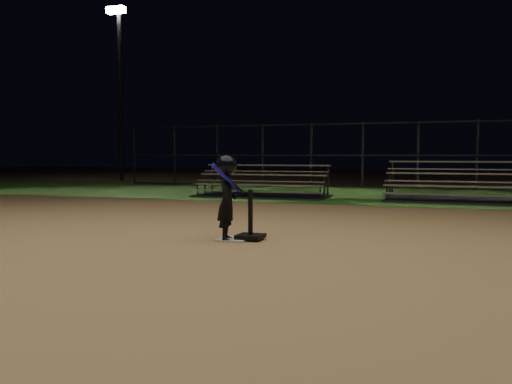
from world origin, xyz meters
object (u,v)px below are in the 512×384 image
at_px(batting_tee, 250,230).
at_px(bleacher_right, 472,194).
at_px(home_plate, 233,239).
at_px(bleacher_left, 262,190).
at_px(child_batter, 227,195).
at_px(light_pole_left, 119,79).

xyz_separation_m(batting_tee, bleacher_right, (3.39, 7.96, 0.07)).
xyz_separation_m(home_plate, bleacher_right, (3.64, 8.03, 0.21)).
bearing_deg(bleacher_left, child_batter, -75.18).
relative_size(home_plate, child_batter, 0.35).
height_order(child_batter, light_pole_left, light_pole_left).
bearing_deg(batting_tee, light_pole_left, 129.46).
height_order(batting_tee, bleacher_right, bleacher_right).
distance_m(batting_tee, bleacher_left, 8.10).
height_order(bleacher_left, bleacher_right, bleacher_right).
height_order(child_batter, bleacher_right, child_batter).
xyz_separation_m(home_plate, light_pole_left, (-12.00, 14.94, 4.93)).
height_order(bleacher_right, light_pole_left, light_pole_left).
bearing_deg(bleacher_right, child_batter, -113.42).
relative_size(home_plate, light_pole_left, 0.05).
bearing_deg(batting_tee, bleacher_left, 107.81).
relative_size(child_batter, light_pole_left, 0.15).
bearing_deg(light_pole_left, home_plate, -51.23).
bearing_deg(light_pole_left, batting_tee, -50.54).
height_order(home_plate, bleacher_left, bleacher_left).
bearing_deg(batting_tee, home_plate, -163.92).
height_order(home_plate, child_batter, child_batter).
bearing_deg(bleacher_left, batting_tee, -72.76).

